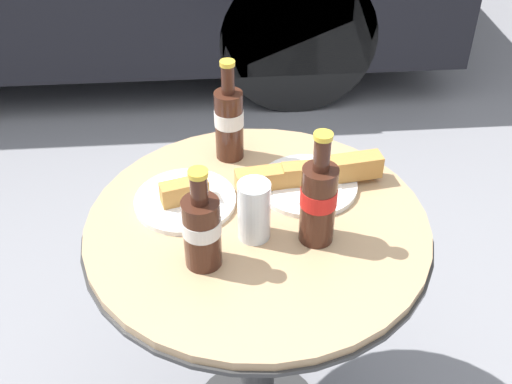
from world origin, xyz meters
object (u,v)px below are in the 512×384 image
(drinking_glass, at_px, (254,213))
(lunch_plate_far, at_px, (310,178))
(bistro_table, at_px, (257,279))
(cola_bottle_center, at_px, (202,228))
(lunch_plate_near, at_px, (185,198))
(cola_bottle_right, at_px, (229,121))
(cola_bottle_left, at_px, (318,200))

(drinking_glass, height_order, lunch_plate_far, drinking_glass)
(bistro_table, relative_size, lunch_plate_far, 2.21)
(bistro_table, xyz_separation_m, cola_bottle_center, (-0.11, -0.11, 0.25))
(cola_bottle_center, height_order, lunch_plate_far, cola_bottle_center)
(drinking_glass, distance_m, lunch_plate_near, 0.19)
(drinking_glass, bearing_deg, cola_bottle_right, 97.07)
(cola_bottle_left, xyz_separation_m, lunch_plate_far, (0.01, 0.17, -0.07))
(cola_bottle_right, bearing_deg, cola_bottle_center, -100.74)
(cola_bottle_center, xyz_separation_m, lunch_plate_far, (0.24, 0.22, -0.06))
(cola_bottle_right, relative_size, lunch_plate_far, 0.75)
(cola_bottle_right, relative_size, lunch_plate_near, 1.12)
(lunch_plate_near, bearing_deg, drinking_glass, -39.29)
(drinking_glass, xyz_separation_m, lunch_plate_far, (0.14, 0.15, -0.04))
(cola_bottle_left, xyz_separation_m, cola_bottle_center, (-0.22, -0.05, -0.01))
(bistro_table, bearing_deg, cola_bottle_right, 100.52)
(cola_bottle_center, bearing_deg, cola_bottle_right, 79.26)
(drinking_glass, relative_size, lunch_plate_far, 0.39)
(bistro_table, distance_m, cola_bottle_left, 0.30)
(bistro_table, bearing_deg, lunch_plate_near, 154.18)
(cola_bottle_left, distance_m, drinking_glass, 0.13)
(cola_bottle_right, xyz_separation_m, drinking_glass, (0.04, -0.29, -0.04))
(cola_bottle_right, distance_m, lunch_plate_far, 0.23)
(cola_bottle_center, xyz_separation_m, drinking_glass, (0.10, 0.07, -0.03))
(cola_bottle_center, relative_size, lunch_plate_near, 0.99)
(bistro_table, relative_size, cola_bottle_left, 2.92)
(bistro_table, xyz_separation_m, drinking_glass, (-0.01, -0.04, 0.23))
(cola_bottle_left, distance_m, lunch_plate_far, 0.18)
(cola_bottle_right, relative_size, drinking_glass, 1.90)
(cola_bottle_left, distance_m, lunch_plate_near, 0.30)
(cola_bottle_center, relative_size, drinking_glass, 1.68)
(cola_bottle_left, bearing_deg, lunch_plate_far, 85.78)
(cola_bottle_right, distance_m, drinking_glass, 0.29)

